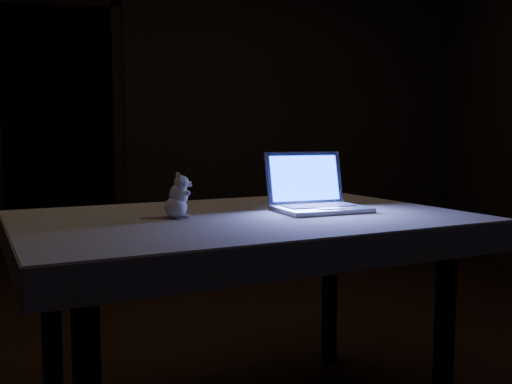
{
  "coord_description": "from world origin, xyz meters",
  "views": [
    {
      "loc": [
        -0.07,
        -2.44,
        0.99
      ],
      "look_at": [
        0.17,
        -0.51,
        0.8
      ],
      "focal_mm": 40.0,
      "sensor_mm": 36.0,
      "label": 1
    }
  ],
  "objects": [
    {
      "name": "plush_mouse",
      "position": [
        -0.1,
        -0.62,
        0.8
      ],
      "size": [
        0.13,
        0.13,
        0.14
      ],
      "primitive_type": null,
      "rotation": [
        0.0,
        0.0,
        0.3
      ],
      "color": "white",
      "rests_on": "tablecloth"
    },
    {
      "name": "doorway",
      "position": [
        -1.1,
        2.5,
        1.06
      ],
      "size": [
        1.06,
        0.36,
        2.13
      ],
      "primitive_type": null,
      "color": "black",
      "rests_on": "back_wall"
    },
    {
      "name": "laptop",
      "position": [
        0.4,
        -0.51,
        0.84
      ],
      "size": [
        0.37,
        0.34,
        0.21
      ],
      "primitive_type": null,
      "rotation": [
        0.0,
        0.0,
        0.27
      ],
      "color": "#A8A7AC",
      "rests_on": "tablecloth"
    },
    {
      "name": "tablecloth",
      "position": [
        0.09,
        -0.58,
        0.68
      ],
      "size": [
        1.58,
        1.19,
        0.1
      ],
      "primitive_type": null,
      "rotation": [
        0.0,
        0.0,
        0.16
      ],
      "color": "#BCB09A",
      "rests_on": "table"
    },
    {
      "name": "table",
      "position": [
        0.12,
        -0.57,
        0.36
      ],
      "size": [
        1.56,
        1.27,
        0.72
      ],
      "primitive_type": null,
      "rotation": [
        0.0,
        0.0,
        0.34
      ],
      "color": "black",
      "rests_on": "floor"
    },
    {
      "name": "back_wall",
      "position": [
        0.0,
        2.5,
        1.3
      ],
      "size": [
        4.5,
        0.04,
        2.6
      ],
      "primitive_type": "cube",
      "color": "black",
      "rests_on": "ground"
    },
    {
      "name": "floor",
      "position": [
        0.0,
        0.0,
        0.0
      ],
      "size": [
        5.0,
        5.0,
        0.0
      ],
      "primitive_type": "plane",
      "color": "black",
      "rests_on": "ground"
    }
  ]
}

